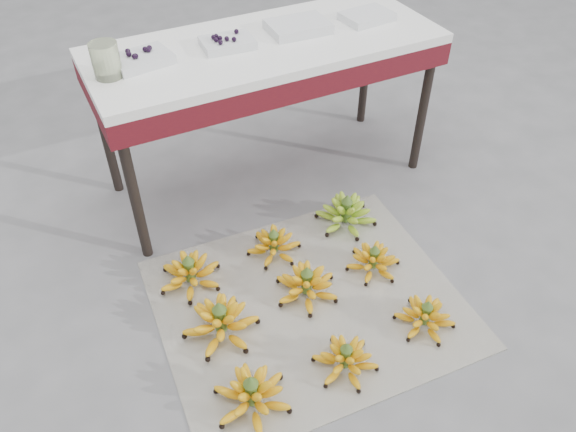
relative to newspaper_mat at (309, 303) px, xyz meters
name	(u,v)px	position (x,y,z in m)	size (l,w,h in m)	color
ground	(327,294)	(0.10, 0.01, 0.00)	(60.00, 60.00, 0.00)	slate
newspaper_mat	(309,303)	(0.00, 0.00, 0.00)	(1.25, 1.05, 0.01)	white
bunch_front_left	(252,395)	(-0.41, -0.32, 0.06)	(0.34, 0.34, 0.18)	#FFB700
bunch_front_center	(345,359)	(-0.03, -0.34, 0.05)	(0.30, 0.30, 0.15)	#FFB700
bunch_front_right	(425,317)	(0.37, -0.31, 0.05)	(0.31, 0.31, 0.15)	#FFB700
bunch_mid_left	(221,322)	(-0.39, 0.02, 0.07)	(0.37, 0.37, 0.19)	#FFB700
bunch_mid_center	(307,285)	(0.01, 0.05, 0.06)	(0.31, 0.31, 0.17)	#FFB700
bunch_mid_right	(373,261)	(0.35, 0.04, 0.05)	(0.32, 0.32, 0.15)	#FFB700
bunch_back_left	(190,273)	(-0.41, 0.34, 0.06)	(0.31, 0.31, 0.17)	#FFB700
bunch_back_center	(274,245)	(0.00, 0.34, 0.05)	(0.32, 0.32, 0.15)	#FFB700
bunch_back_right	(346,214)	(0.40, 0.36, 0.06)	(0.31, 0.31, 0.18)	#76B425
vendor_table	(266,59)	(0.23, 0.87, 0.69)	(1.62, 0.65, 0.78)	black
tray_far_left	(141,59)	(-0.33, 0.91, 0.80)	(0.27, 0.21, 0.06)	silver
tray_left	(227,43)	(0.05, 0.90, 0.80)	(0.24, 0.18, 0.06)	silver
tray_right	(298,27)	(0.41, 0.90, 0.80)	(0.29, 0.21, 0.04)	silver
tray_far_right	(367,16)	(0.76, 0.87, 0.80)	(0.25, 0.19, 0.04)	silver
glass_jar	(106,60)	(-0.48, 0.86, 0.85)	(0.11, 0.11, 0.14)	beige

